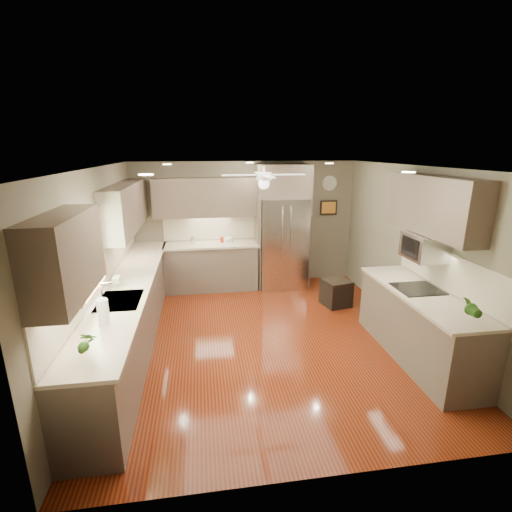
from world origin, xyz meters
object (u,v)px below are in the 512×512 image
object	(u,v)px
potted_plant_left	(85,342)
potted_plant_right	(472,308)
soap_bottle	(117,279)
bowl	(229,242)
stool	(336,293)
canister_b	(193,240)
microwave	(424,247)
paper_towel	(103,312)
refrigerator	(282,229)
canister_d	(222,240)

from	to	relation	value
potted_plant_left	potted_plant_right	world-z (taller)	potted_plant_right
soap_bottle	bowl	xyz separation A→B (m)	(1.68, 2.15, -0.07)
stool	potted_plant_right	bearing A→B (deg)	-80.23
stool	canister_b	bearing A→B (deg)	154.00
potted_plant_left	bowl	bearing A→B (deg)	68.50
stool	bowl	bearing A→B (deg)	147.59
potted_plant_left	canister_b	bearing A→B (deg)	77.87
microwave	canister_b	bearing A→B (deg)	137.89
bowl	paper_towel	xyz separation A→B (m)	(-1.58, -3.33, 0.12)
bowl	refrigerator	bearing A→B (deg)	-1.45
potted_plant_right	refrigerator	bearing A→B (deg)	107.70
canister_d	bowl	xyz separation A→B (m)	(0.13, -0.05, -0.04)
potted_plant_right	bowl	size ratio (longest dim) A/B	1.64
canister_b	microwave	world-z (taller)	microwave
soap_bottle	stool	size ratio (longest dim) A/B	0.36
canister_b	potted_plant_left	world-z (taller)	potted_plant_left
bowl	microwave	world-z (taller)	microwave
potted_plant_right	paper_towel	xyz separation A→B (m)	(-3.88, 0.53, -0.02)
canister_d	bowl	world-z (taller)	canister_d
canister_b	microwave	size ratio (longest dim) A/B	0.23
canister_d	refrigerator	size ratio (longest dim) A/B	0.04
potted_plant_right	stool	xyz separation A→B (m)	(-0.46, 2.69, -0.86)
canister_d	potted_plant_right	xyz separation A→B (m)	(2.43, -3.91, 0.10)
canister_d	potted_plant_left	size ratio (longest dim) A/B	0.36
potted_plant_right	potted_plant_left	bearing A→B (deg)	-177.98
canister_d	soap_bottle	bearing A→B (deg)	-125.11
canister_b	stool	world-z (taller)	canister_b
canister_b	stool	xyz separation A→B (m)	(2.54, -1.24, -0.77)
paper_towel	potted_plant_left	bearing A→B (deg)	-89.37
paper_towel	bowl	bearing A→B (deg)	64.61
canister_b	soap_bottle	size ratio (longest dim) A/B	0.65
canister_d	canister_b	bearing A→B (deg)	178.38
refrigerator	paper_towel	world-z (taller)	refrigerator
paper_towel	canister_b	bearing A→B (deg)	75.48
bowl	microwave	distance (m)	3.68
potted_plant_right	paper_towel	bearing A→B (deg)	172.27
potted_plant_right	bowl	distance (m)	4.49
potted_plant_right	canister_d	bearing A→B (deg)	121.84
refrigerator	potted_plant_left	bearing A→B (deg)	-123.76
stool	potted_plant_left	bearing A→B (deg)	-140.35
canister_d	paper_towel	xyz separation A→B (m)	(-1.45, -3.39, 0.08)
bowl	canister_b	bearing A→B (deg)	174.22
bowl	canister_d	bearing A→B (deg)	156.91
refrigerator	microwave	distance (m)	3.03
canister_d	microwave	distance (m)	3.80
canister_d	refrigerator	distance (m)	1.22
soap_bottle	microwave	xyz separation A→B (m)	(4.08, -0.58, 0.44)
bowl	refrigerator	distance (m)	1.10
soap_bottle	stool	distance (m)	3.74
canister_d	refrigerator	world-z (taller)	refrigerator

